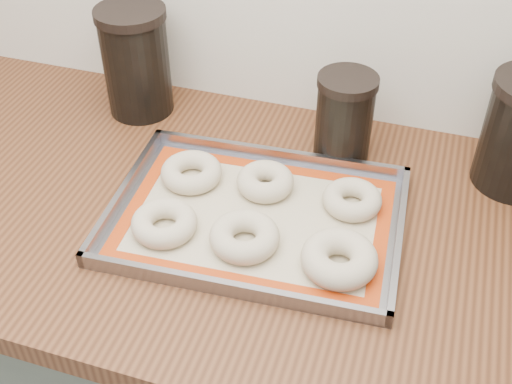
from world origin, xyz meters
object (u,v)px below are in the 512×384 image
(canister_left, at_px, (136,61))
(bagel_back_left, at_px, (191,172))
(bagel_front_mid, at_px, (245,237))
(bagel_back_right, at_px, (352,199))
(bagel_front_left, at_px, (164,223))
(baking_tray, at_px, (256,217))
(bagel_back_mid, at_px, (265,181))
(canister_mid, at_px, (344,117))
(bagel_front_right, at_px, (339,259))

(canister_left, bearing_deg, bagel_back_left, -45.46)
(bagel_front_mid, height_order, bagel_back_right, bagel_front_mid)
(bagel_back_left, bearing_deg, bagel_front_left, -86.79)
(baking_tray, relative_size, bagel_front_left, 4.65)
(bagel_front_mid, bearing_deg, bagel_back_mid, 93.66)
(bagel_front_left, height_order, bagel_back_left, same)
(bagel_back_left, height_order, canister_left, canister_left)
(baking_tray, xyz_separation_m, bagel_front_left, (-0.13, -0.07, 0.01))
(bagel_front_left, bearing_deg, bagel_back_mid, 50.18)
(bagel_back_left, bearing_deg, canister_mid, 34.30)
(bagel_back_left, distance_m, bagel_back_right, 0.27)
(baking_tray, relative_size, bagel_front_mid, 4.47)
(bagel_back_right, relative_size, canister_left, 0.46)
(canister_left, bearing_deg, baking_tray, -37.64)
(canister_left, bearing_deg, bagel_back_right, -20.48)
(canister_mid, bearing_deg, bagel_back_right, -71.42)
(bagel_front_mid, distance_m, canister_left, 0.45)
(baking_tray, xyz_separation_m, canister_left, (-0.32, 0.24, 0.10))
(bagel_front_left, relative_size, bagel_back_mid, 1.08)
(bagel_front_left, xyz_separation_m, canister_left, (-0.19, 0.31, 0.08))
(bagel_front_right, xyz_separation_m, bagel_back_left, (-0.28, 0.13, -0.00))
(bagel_front_mid, relative_size, canister_left, 0.51)
(bagel_front_mid, height_order, canister_left, canister_left)
(bagel_front_right, distance_m, bagel_back_right, 0.14)
(bagel_front_mid, relative_size, bagel_back_mid, 1.12)
(bagel_back_mid, height_order, bagel_back_right, bagel_back_mid)
(bagel_front_left, distance_m, bagel_back_right, 0.30)
(bagel_front_right, height_order, bagel_back_right, bagel_front_right)
(bagel_back_left, relative_size, bagel_back_mid, 1.09)
(canister_left, bearing_deg, bagel_front_right, -33.73)
(bagel_back_mid, relative_size, canister_left, 0.46)
(bagel_front_mid, xyz_separation_m, bagel_back_left, (-0.14, 0.12, -0.00))
(baking_tray, distance_m, canister_mid, 0.24)
(bagel_front_right, height_order, bagel_back_left, bagel_front_right)
(bagel_back_mid, height_order, canister_mid, canister_mid)
(bagel_front_mid, bearing_deg, bagel_back_left, 138.15)
(baking_tray, relative_size, canister_mid, 3.00)
(bagel_front_right, xyz_separation_m, canister_left, (-0.46, 0.31, 0.08))
(bagel_back_left, relative_size, bagel_back_right, 1.08)
(baking_tray, height_order, bagel_front_right, bagel_front_right)
(baking_tray, height_order, bagel_back_left, bagel_back_left)
(bagel_front_right, relative_size, canister_left, 0.54)
(baking_tray, relative_size, bagel_back_mid, 5.00)
(bagel_front_mid, distance_m, canister_mid, 0.30)
(bagel_front_right, distance_m, canister_mid, 0.29)
(bagel_front_mid, height_order, bagel_back_left, bagel_front_mid)
(bagel_back_right, relative_size, canister_mid, 0.60)
(baking_tray, xyz_separation_m, bagel_front_mid, (0.00, -0.06, 0.02))
(bagel_front_right, relative_size, bagel_back_right, 1.18)
(bagel_front_mid, distance_m, bagel_back_mid, 0.14)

